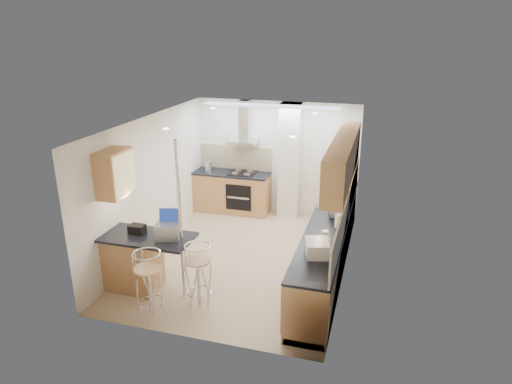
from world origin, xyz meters
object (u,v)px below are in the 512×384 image
(bar_stool_end, at_px, (199,276))
(bread_bin, at_px, (317,248))
(bar_stool_near, at_px, (149,285))
(laptop, at_px, (168,231))
(microwave, at_px, (339,207))

(bar_stool_end, height_order, bread_bin, bread_bin)
(bar_stool_near, xyz_separation_m, bar_stool_end, (0.56, 0.46, -0.02))
(laptop, bearing_deg, microwave, 20.55)
(bar_stool_end, bearing_deg, bar_stool_near, 179.92)
(bar_stool_near, relative_size, bread_bin, 2.58)
(bread_bin, bearing_deg, laptop, 168.42)
(microwave, xyz_separation_m, bar_stool_near, (-2.38, -2.41, -0.54))
(microwave, relative_size, bar_stool_end, 0.49)
(microwave, height_order, laptop, microwave)
(laptop, relative_size, bar_stool_end, 0.35)
(bar_stool_near, relative_size, bar_stool_end, 1.03)
(bar_stool_end, xyz_separation_m, bread_bin, (1.69, 0.35, 0.52))
(microwave, xyz_separation_m, bar_stool_end, (-1.82, -1.95, -0.56))
(microwave, xyz_separation_m, laptop, (-2.38, -1.74, 0.00))
(microwave, bearing_deg, bread_bin, 166.12)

